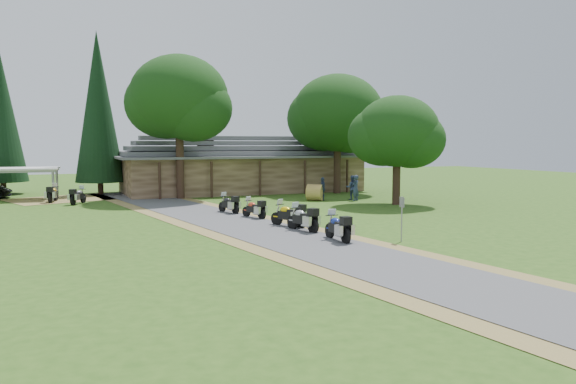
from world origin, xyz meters
name	(u,v)px	position (x,y,z in m)	size (l,w,h in m)	color
ground	(287,238)	(0.00, 0.00, 0.00)	(120.00, 120.00, 0.00)	#2A4E16
driveway	(247,227)	(-0.50, 4.00, 0.00)	(46.00, 46.00, 0.00)	#4E4E51
lodge	(242,163)	(6.00, 24.00, 2.45)	(21.40, 9.40, 4.90)	brown
carport	(19,184)	(-11.66, 23.56, 1.20)	(5.53, 3.69, 2.40)	silver
motorcycle_row_a	(338,226)	(1.73, -1.52, 0.66)	(1.92, 0.63, 1.31)	navy
motorcycle_row_b	(303,217)	(1.48, 1.54, 0.67)	(1.95, 0.64, 1.34)	#A7ABAF
motorcycle_row_c	(289,214)	(1.44, 3.16, 0.67)	(1.97, 0.64, 1.35)	#DCB80A
motorcycle_row_d	(254,208)	(0.94, 6.94, 0.59)	(1.72, 0.56, 1.18)	#C33E24
motorcycle_row_e	(229,203)	(0.31, 9.69, 0.61)	(1.78, 0.58, 1.22)	black
motorcycle_carport_a	(53,193)	(-9.39, 20.85, 0.65)	(1.90, 0.62, 1.30)	yellow
motorcycle_carport_b	(78,195)	(-7.80, 18.69, 0.62)	(1.82, 0.59, 1.24)	gray
person_a	(356,186)	(11.07, 13.04, 1.10)	(0.63, 0.45, 2.20)	navy
person_b	(352,185)	(11.19, 13.75, 1.07)	(0.61, 0.44, 2.14)	navy
person_c	(323,187)	(8.99, 14.24, 1.00)	(0.57, 0.41, 2.01)	navy
hay_bale	(315,193)	(8.36, 14.28, 0.60)	(1.20, 1.20, 1.10)	olive
sign_post	(402,219)	(4.17, -2.76, 0.98)	(0.35, 0.06, 1.96)	gray
oak_lodge_left	(179,117)	(-0.43, 19.61, 6.22)	(7.39, 7.39, 12.44)	#113510
oak_lodge_right	(338,129)	(12.80, 19.09, 5.44)	(7.62, 7.62, 10.88)	#113510
oak_driveway	(397,146)	(12.36, 9.71, 4.06)	(5.75, 5.75, 8.12)	#113510
cedar_near	(98,113)	(-5.69, 25.91, 6.67)	(3.94, 3.94, 13.35)	black
cedar_far	(0,118)	(-13.08, 29.14, 6.26)	(3.98, 3.98, 12.52)	black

